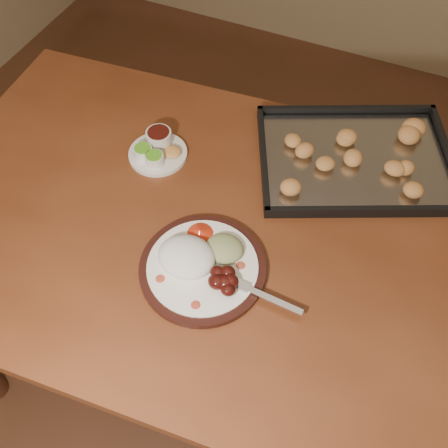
% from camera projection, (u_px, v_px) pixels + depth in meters
% --- Properties ---
extents(ground, '(4.00, 4.00, 0.00)m').
position_uv_depth(ground, '(282.00, 430.00, 1.60)').
color(ground, brown).
rests_on(ground, ground).
extents(dining_table, '(1.57, 1.02, 0.75)m').
position_uv_depth(dining_table, '(228.00, 251.00, 1.22)').
color(dining_table, brown).
rests_on(dining_table, ground).
extents(dinner_plate, '(0.37, 0.27, 0.06)m').
position_uv_depth(dinner_plate, '(201.00, 263.00, 1.06)').
color(dinner_plate, black).
rests_on(dinner_plate, dining_table).
extents(condiment_saucer, '(0.15, 0.15, 0.05)m').
position_uv_depth(condiment_saucer, '(157.00, 149.00, 1.26)').
color(condiment_saucer, silver).
rests_on(condiment_saucer, dining_table).
extents(baking_tray, '(0.58, 0.52, 0.05)m').
position_uv_depth(baking_tray, '(355.00, 157.00, 1.24)').
color(baking_tray, black).
rests_on(baking_tray, dining_table).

